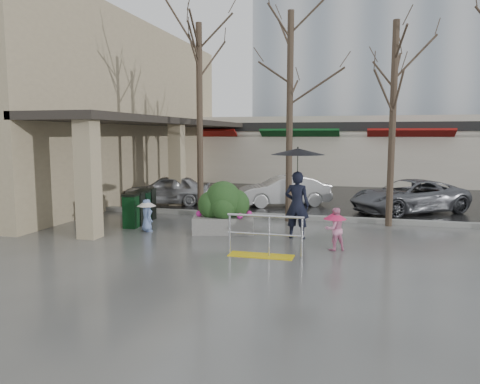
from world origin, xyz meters
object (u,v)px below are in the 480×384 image
at_px(tree_midwest, 290,65).
at_px(tree_mideast, 394,74).
at_px(tree_west, 199,73).
at_px(car_a, 167,190).
at_px(child_blue, 147,212).
at_px(handrail, 264,241).
at_px(planter, 224,208).
at_px(woman, 297,184).
at_px(news_boxes, 140,207).
at_px(car_b, 284,191).
at_px(child_pink, 335,226).
at_px(car_c, 409,196).

bearing_deg(tree_midwest, tree_mideast, -0.00).
bearing_deg(tree_west, car_a, 133.93).
xyz_separation_m(child_blue, car_a, (-1.66, 5.32, 0.03)).
bearing_deg(handrail, tree_mideast, 56.81).
distance_m(handrail, planter, 2.96).
xyz_separation_m(woman, car_a, (-6.24, 5.08, -0.94)).
xyz_separation_m(handrail, car_a, (-5.75, 7.28, 0.25)).
xyz_separation_m(news_boxes, car_a, (-0.86, 4.20, 0.08)).
distance_m(child_blue, car_a, 5.58).
bearing_deg(car_b, tree_west, -60.52).
distance_m(handrail, car_b, 8.26).
xyz_separation_m(handrail, car_b, (-0.92, 8.20, 0.25)).
relative_size(handrail, child_pink, 1.72).
distance_m(handrail, child_blue, 4.53).
distance_m(tree_west, car_b, 6.11).
bearing_deg(car_b, tree_midwest, -12.28).
bearing_deg(tree_mideast, child_pink, -111.84).
relative_size(child_pink, child_blue, 1.09).
relative_size(child_blue, car_c, 0.22).
xyz_separation_m(child_pink, planter, (-3.38, 1.31, 0.13)).
bearing_deg(news_boxes, child_blue, -59.65).
bearing_deg(car_b, child_pink, -5.12).
relative_size(handrail, child_blue, 1.88).
bearing_deg(tree_mideast, planter, -153.49).
bearing_deg(planter, child_blue, -170.05).
distance_m(planter, car_b, 5.90).
distance_m(tree_midwest, car_b, 5.77).
height_order(handrail, tree_midwest, tree_midwest).
distance_m(tree_midwest, child_pink, 6.20).
distance_m(handrail, car_c, 8.68).
bearing_deg(handrail, car_c, 62.75).
height_order(woman, child_blue, woman).
distance_m(woman, car_b, 6.24).
relative_size(child_blue, car_b, 0.26).
height_order(handrail, child_pink, child_pink).
bearing_deg(woman, news_boxes, -5.57).
height_order(woman, child_pink, woman).
bearing_deg(tree_midwest, woman, -75.80).
bearing_deg(child_blue, car_c, -103.75).
bearing_deg(tree_mideast, tree_west, -180.00).
xyz_separation_m(news_boxes, car_c, (8.85, 4.64, 0.08)).
xyz_separation_m(tree_mideast, planter, (-4.88, -2.44, -4.11)).
relative_size(woman, car_c, 0.58).
relative_size(handrail, tree_mideast, 0.29).
height_order(handrail, planter, planter).
bearing_deg(handrail, planter, 126.41).
bearing_deg(planter, child_pink, -21.13).
bearing_deg(woman, child_pink, 138.71).
height_order(tree_west, planter, tree_west).
height_order(tree_midwest, child_pink, tree_midwest).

